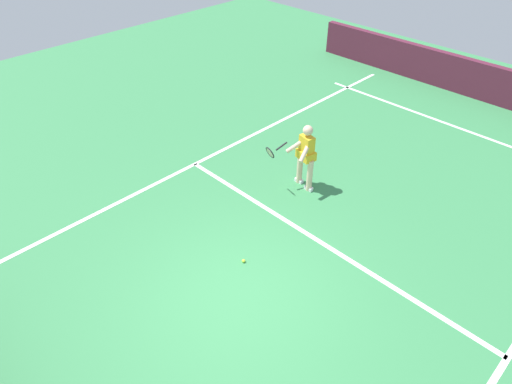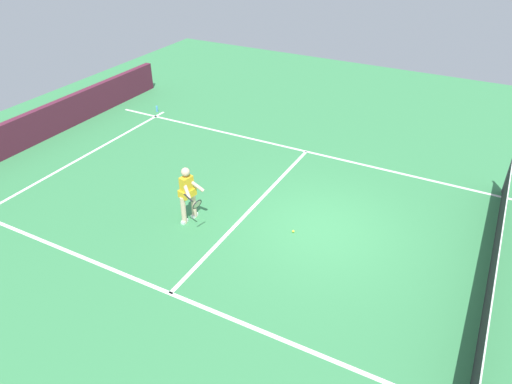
# 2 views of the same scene
# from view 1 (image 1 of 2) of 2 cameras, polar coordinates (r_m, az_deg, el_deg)

# --- Properties ---
(ground_plane) EXTENTS (28.08, 28.08, 0.00)m
(ground_plane) POSITION_cam_1_polar(r_m,az_deg,el_deg) (8.05, -1.96, -12.80)
(ground_plane) COLOR #38844C
(court_back_wall) EXTENTS (12.49, 0.24, 1.10)m
(court_back_wall) POSITION_cam_1_polar(r_m,az_deg,el_deg) (15.53, 28.05, 11.69)
(court_back_wall) COLOR #561E33
(court_back_wall) RESTS_ON ground
(baseline_marking) EXTENTS (8.49, 0.10, 0.01)m
(baseline_marking) POSITION_cam_1_polar(r_m,az_deg,el_deg) (13.82, 24.10, 7.36)
(baseline_marking) COLOR white
(baseline_marking) RESTS_ON ground
(service_line_marking) EXTENTS (7.49, 0.10, 0.01)m
(service_line_marking) POSITION_cam_1_polar(r_m,az_deg,el_deg) (9.10, 7.35, -5.78)
(service_line_marking) COLOR white
(service_line_marking) RESTS_ON ground
(sideline_right_marking) EXTENTS (0.10, 19.60, 0.01)m
(sideline_right_marking) POSITION_cam_1_polar(r_m,az_deg,el_deg) (10.37, -16.35, -0.98)
(sideline_right_marking) COLOR white
(sideline_right_marking) RESTS_ON ground
(tennis_player) EXTENTS (0.91, 0.90, 1.55)m
(tennis_player) POSITION_cam_1_polar(r_m,az_deg,el_deg) (9.95, 6.13, 4.69)
(tennis_player) COLOR beige
(tennis_player) RESTS_ON ground
(tennis_ball_near) EXTENTS (0.07, 0.07, 0.07)m
(tennis_ball_near) POSITION_cam_1_polar(r_m,az_deg,el_deg) (8.55, -1.57, -8.63)
(tennis_ball_near) COLOR #D1E533
(tennis_ball_near) RESTS_ON ground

